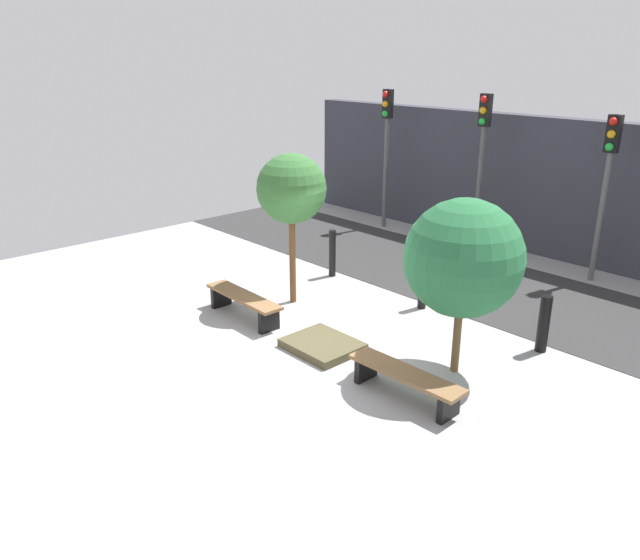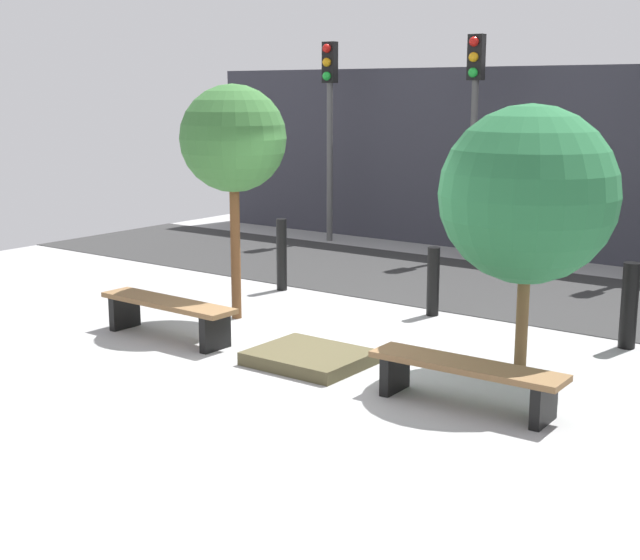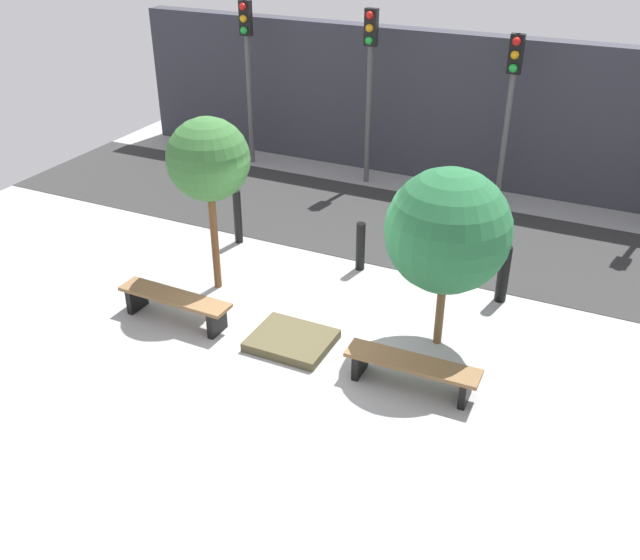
# 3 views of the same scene
# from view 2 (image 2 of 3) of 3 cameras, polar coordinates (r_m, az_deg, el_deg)

# --- Properties ---
(ground_plane) EXTENTS (18.00, 18.00, 0.00)m
(ground_plane) POSITION_cam_2_polar(r_m,az_deg,el_deg) (9.95, -0.46, -5.32)
(ground_plane) COLOR #989898
(road_strip) EXTENTS (18.00, 3.56, 0.01)m
(road_strip) POSITION_cam_2_polar(r_m,az_deg,el_deg) (13.87, 11.34, -0.53)
(road_strip) COLOR #2E2E2E
(road_strip) RESTS_ON ground
(building_facade) EXTENTS (16.20, 0.50, 3.39)m
(building_facade) POSITION_cam_2_polar(r_m,az_deg,el_deg) (16.47, 16.28, 7.13)
(building_facade) COLOR #33333D
(building_facade) RESTS_ON ground
(bench_left) EXTENTS (1.97, 0.47, 0.48)m
(bench_left) POSITION_cam_2_polar(r_m,az_deg,el_deg) (10.97, -9.73, -1.94)
(bench_left) COLOR black
(bench_left) RESTS_ON ground
(bench_right) EXTENTS (1.93, 0.48, 0.44)m
(bench_right) POSITION_cam_2_polar(r_m,az_deg,el_deg) (8.62, 9.32, -5.99)
(bench_right) COLOR black
(bench_right) RESTS_ON ground
(planter_bed) EXTENTS (1.23, 1.02, 0.15)m
(planter_bed) POSITION_cam_2_polar(r_m,az_deg,el_deg) (9.88, -0.66, -4.99)
(planter_bed) COLOR #4C452D
(planter_bed) RESTS_ON ground
(tree_behind_left_bench) EXTENTS (1.37, 1.37, 3.05)m
(tree_behind_left_bench) POSITION_cam_2_polar(r_m,az_deg,el_deg) (11.56, -5.57, 8.92)
(tree_behind_left_bench) COLOR brown
(tree_behind_left_bench) RESTS_ON ground
(tree_behind_right_bench) EXTENTS (1.84, 1.84, 2.84)m
(tree_behind_right_bench) POSITION_cam_2_polar(r_m,az_deg,el_deg) (9.39, 13.18, 5.31)
(tree_behind_right_bench) COLOR brown
(tree_behind_right_bench) RESTS_ON ground
(bollard_far_left) EXTENTS (0.16, 0.16, 1.09)m
(bollard_far_left) POSITION_cam_2_polar(r_m,az_deg,el_deg) (13.43, -2.47, 1.63)
(bollard_far_left) COLOR black
(bollard_far_left) RESTS_ON ground
(bollard_left) EXTENTS (0.17, 0.17, 0.93)m
(bollard_left) POSITION_cam_2_polar(r_m,az_deg,el_deg) (12.00, 7.25, -0.10)
(bollard_left) COLOR black
(bollard_left) RESTS_ON ground
(bollard_center) EXTENTS (0.20, 0.20, 1.02)m
(bollard_center) POSITION_cam_2_polar(r_m,az_deg,el_deg) (10.99, 19.18, -1.56)
(bollard_center) COLOR black
(bollard_center) RESTS_ON ground
(traffic_light_west) EXTENTS (0.28, 0.27, 3.89)m
(traffic_light_west) POSITION_cam_2_polar(r_m,az_deg,el_deg) (17.74, 0.60, 11.09)
(traffic_light_west) COLOR #4F4F4F
(traffic_light_west) RESTS_ON ground
(traffic_light_mid_west) EXTENTS (0.28, 0.27, 3.92)m
(traffic_light_mid_west) POSITION_cam_2_polar(r_m,az_deg,el_deg) (16.10, 9.84, 10.89)
(traffic_light_mid_west) COLOR #4D4D4D
(traffic_light_mid_west) RESTS_ON ground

